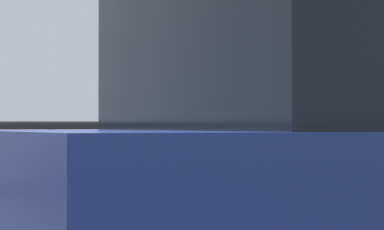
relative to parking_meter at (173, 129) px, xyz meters
name	(u,v)px	position (x,y,z in m)	size (l,w,h in m)	color
parking_meter	(173,129)	(0.00, 0.00, 0.00)	(0.15, 0.16, 1.43)	slate
pedestrian_at_meter	(264,141)	(0.60, 0.02, -0.07)	(0.62, 0.47, 1.64)	#1E233F
background_railing	(52,161)	(-0.25, 1.64, -0.24)	(24.06, 0.06, 1.05)	black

